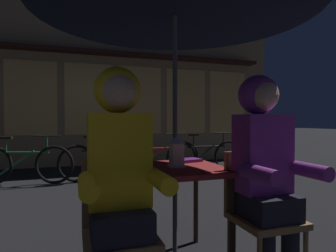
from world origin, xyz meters
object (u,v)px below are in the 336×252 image
at_px(chair_right, 259,208).
at_px(book, 189,160).
at_px(chair_left, 118,224).
at_px(lantern, 177,151).
at_px(bicycle_fourth, 157,159).
at_px(person_left_hooded, 120,164).
at_px(cafe_table, 175,180).
at_px(bicycle_third, 105,161).
at_px(bicycle_fifth, 206,156).
at_px(person_right_hooded, 265,157).
at_px(bicycle_second, 23,164).

xyz_separation_m(chair_right, book, (-0.28, 0.59, 0.26)).
distance_m(chair_left, chair_right, 0.96).
height_order(lantern, chair_left, lantern).
bearing_deg(bicycle_fourth, chair_right, -95.14).
relative_size(person_left_hooded, bicycle_fourth, 0.83).
xyz_separation_m(cafe_table, chair_right, (0.48, -0.37, -0.15)).
bearing_deg(chair_left, bicycle_fourth, 70.60).
relative_size(person_left_hooded, bicycle_third, 0.84).
height_order(bicycle_fourth, bicycle_fifth, same).
relative_size(lantern, chair_right, 0.27).
bearing_deg(book, bicycle_third, 83.97).
distance_m(bicycle_fifth, book, 3.57).
distance_m(chair_right, person_right_hooded, 0.36).
xyz_separation_m(cafe_table, book, (0.20, 0.22, 0.11)).
bearing_deg(cafe_table, bicycle_fourth, 76.19).
distance_m(cafe_table, bicycle_fourth, 3.40).
bearing_deg(lantern, chair_left, -143.98).
relative_size(chair_left, bicycle_fifth, 0.52).
height_order(chair_right, bicycle_third, chair_right).
height_order(lantern, bicycle_fifth, lantern).
relative_size(lantern, person_left_hooded, 0.17).
bearing_deg(person_left_hooded, lantern, 40.15).
bearing_deg(chair_right, lantern, 143.04).
bearing_deg(chair_right, chair_left, 180.00).
distance_m(person_right_hooded, bicycle_fifth, 4.05).
bearing_deg(person_left_hooded, bicycle_fourth, 70.87).
bearing_deg(bicycle_fourth, bicycle_second, 178.97).
xyz_separation_m(cafe_table, bicycle_fourth, (0.81, 3.29, -0.29)).
height_order(cafe_table, bicycle_second, bicycle_second).
distance_m(lantern, chair_right, 0.70).
height_order(person_left_hooded, bicycle_second, person_left_hooded).
distance_m(chair_right, bicycle_fourth, 3.68).
xyz_separation_m(person_left_hooded, book, (0.68, 0.64, -0.09)).
bearing_deg(bicycle_fifth, lantern, -119.17).
xyz_separation_m(person_right_hooded, bicycle_fourth, (0.33, 3.72, -0.50)).
distance_m(chair_left, bicycle_third, 3.69).
xyz_separation_m(bicycle_second, bicycle_fourth, (2.35, -0.04, 0.00)).
bearing_deg(book, chair_left, -152.34).
bearing_deg(chair_left, bicycle_second, 106.02).
bearing_deg(bicycle_third, bicycle_second, 178.69).
xyz_separation_m(lantern, person_right_hooded, (0.47, -0.41, -0.01)).
height_order(bicycle_third, bicycle_fourth, same).
bearing_deg(book, cafe_table, -145.74).
xyz_separation_m(cafe_table, bicycle_third, (-0.18, 3.30, -0.29)).
xyz_separation_m(person_right_hooded, bicycle_fifth, (1.40, 3.77, -0.50)).
relative_size(chair_right, bicycle_fourth, 0.52).
bearing_deg(chair_right, bicycle_fifth, 69.30).
relative_size(bicycle_fourth, book, 8.40).
xyz_separation_m(cafe_table, person_right_hooded, (0.48, -0.43, 0.21)).
height_order(chair_left, bicycle_third, chair_left).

